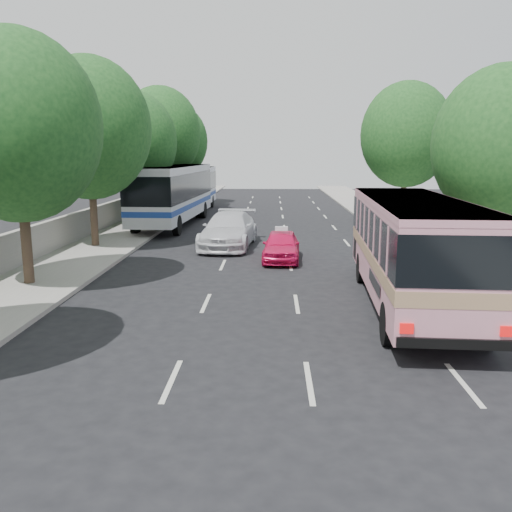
{
  "coord_description": "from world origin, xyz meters",
  "views": [
    {
      "loc": [
        0.2,
        -12.67,
        4.73
      ],
      "look_at": [
        -0.29,
        3.71,
        1.6
      ],
      "focal_mm": 38.0,
      "sensor_mm": 36.0,
      "label": 1
    }
  ],
  "objects_px": {
    "pink_taxi": "(281,246)",
    "tour_coach_rear": "(192,186)",
    "pink_bus": "(412,241)",
    "white_pickup": "(229,230)",
    "tour_coach_front": "(173,190)"
  },
  "relations": [
    {
      "from": "tour_coach_front",
      "to": "tour_coach_rear",
      "type": "relative_size",
      "value": 1.11
    },
    {
      "from": "pink_taxi",
      "to": "tour_coach_front",
      "type": "xyz_separation_m",
      "value": [
        -6.92,
        11.85,
        1.67
      ]
    },
    {
      "from": "pink_taxi",
      "to": "tour_coach_rear",
      "type": "height_order",
      "value": "tour_coach_rear"
    },
    {
      "from": "white_pickup",
      "to": "tour_coach_rear",
      "type": "height_order",
      "value": "tour_coach_rear"
    },
    {
      "from": "pink_bus",
      "to": "tour_coach_rear",
      "type": "xyz_separation_m",
      "value": [
        -10.8,
        27.34,
        0.03
      ]
    },
    {
      "from": "white_pickup",
      "to": "tour_coach_front",
      "type": "distance_m",
      "value": 9.5
    },
    {
      "from": "white_pickup",
      "to": "tour_coach_front",
      "type": "xyz_separation_m",
      "value": [
        -4.3,
        8.34,
        1.47
      ]
    },
    {
      "from": "pink_taxi",
      "to": "tour_coach_front",
      "type": "distance_m",
      "value": 13.82
    },
    {
      "from": "pink_taxi",
      "to": "tour_coach_front",
      "type": "relative_size",
      "value": 0.3
    },
    {
      "from": "tour_coach_front",
      "to": "tour_coach_rear",
      "type": "height_order",
      "value": "tour_coach_front"
    },
    {
      "from": "pink_bus",
      "to": "pink_taxi",
      "type": "xyz_separation_m",
      "value": [
        -3.88,
        7.25,
        -1.42
      ]
    },
    {
      "from": "pink_bus",
      "to": "white_pickup",
      "type": "bearing_deg",
      "value": 124.68
    },
    {
      "from": "white_pickup",
      "to": "pink_taxi",
      "type": "bearing_deg",
      "value": -48.16
    },
    {
      "from": "pink_bus",
      "to": "pink_taxi",
      "type": "distance_m",
      "value": 8.34
    },
    {
      "from": "pink_taxi",
      "to": "tour_coach_front",
      "type": "bearing_deg",
      "value": 123.28
    }
  ]
}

